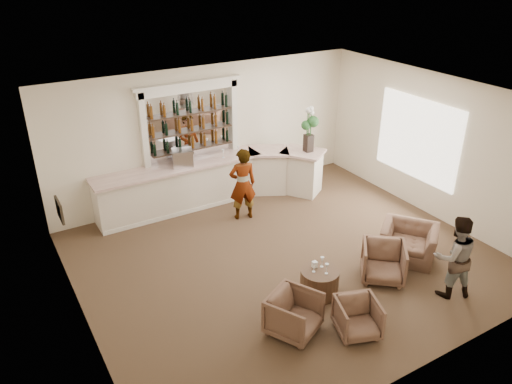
{
  "coord_description": "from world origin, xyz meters",
  "views": [
    {
      "loc": [
        -4.92,
        -7.06,
        5.71
      ],
      "look_at": [
        -0.2,
        0.9,
        1.18
      ],
      "focal_mm": 35.0,
      "sensor_mm": 36.0,
      "label": 1
    }
  ],
  "objects_px": {
    "sommelier": "(243,184)",
    "bar_counter": "(214,182)",
    "armchair_right": "(383,262)",
    "espresso_machine": "(182,158)",
    "cocktail_table": "(319,282)",
    "flower_vase": "(309,126)",
    "guest": "(455,257)",
    "armchair_far": "(409,242)",
    "armchair_left": "(294,314)",
    "armchair_center": "(358,318)"
  },
  "relations": [
    {
      "from": "armchair_far",
      "to": "espresso_machine",
      "type": "relative_size",
      "value": 2.36
    },
    {
      "from": "cocktail_table",
      "to": "espresso_machine",
      "type": "relative_size",
      "value": 1.55
    },
    {
      "from": "armchair_left",
      "to": "bar_counter",
      "type": "bearing_deg",
      "value": 51.42
    },
    {
      "from": "guest",
      "to": "flower_vase",
      "type": "distance_m",
      "value": 4.89
    },
    {
      "from": "armchair_left",
      "to": "armchair_center",
      "type": "distance_m",
      "value": 1.04
    },
    {
      "from": "armchair_center",
      "to": "armchair_far",
      "type": "relative_size",
      "value": 0.64
    },
    {
      "from": "flower_vase",
      "to": "guest",
      "type": "bearing_deg",
      "value": -93.1
    },
    {
      "from": "armchair_center",
      "to": "flower_vase",
      "type": "bearing_deg",
      "value": 82.53
    },
    {
      "from": "cocktail_table",
      "to": "armchair_left",
      "type": "height_order",
      "value": "armchair_left"
    },
    {
      "from": "sommelier",
      "to": "armchair_center",
      "type": "distance_m",
      "value": 4.43
    },
    {
      "from": "armchair_far",
      "to": "guest",
      "type": "bearing_deg",
      "value": -49.01
    },
    {
      "from": "guest",
      "to": "armchair_right",
      "type": "bearing_deg",
      "value": -30.81
    },
    {
      "from": "bar_counter",
      "to": "espresso_machine",
      "type": "xyz_separation_m",
      "value": [
        -0.75,
        0.05,
        0.77
      ]
    },
    {
      "from": "guest",
      "to": "espresso_machine",
      "type": "xyz_separation_m",
      "value": [
        -2.81,
        5.51,
        0.55
      ]
    },
    {
      "from": "armchair_right",
      "to": "armchair_far",
      "type": "bearing_deg",
      "value": 56.22
    },
    {
      "from": "armchair_right",
      "to": "flower_vase",
      "type": "xyz_separation_m",
      "value": [
        0.97,
        3.81,
        1.43
      ]
    },
    {
      "from": "cocktail_table",
      "to": "espresso_machine",
      "type": "xyz_separation_m",
      "value": [
        -0.77,
        4.3,
        1.09
      ]
    },
    {
      "from": "espresso_machine",
      "to": "flower_vase",
      "type": "relative_size",
      "value": 0.39
    },
    {
      "from": "sommelier",
      "to": "armchair_right",
      "type": "xyz_separation_m",
      "value": [
        1.11,
        -3.47,
        -0.49
      ]
    },
    {
      "from": "armchair_right",
      "to": "espresso_machine",
      "type": "bearing_deg",
      "value": 154.66
    },
    {
      "from": "cocktail_table",
      "to": "armchair_left",
      "type": "bearing_deg",
      "value": -148.39
    },
    {
      "from": "armchair_center",
      "to": "armchair_right",
      "type": "distance_m",
      "value": 1.7
    },
    {
      "from": "bar_counter",
      "to": "guest",
      "type": "xyz_separation_m",
      "value": [
        2.06,
        -5.46,
        0.22
      ]
    },
    {
      "from": "armchair_left",
      "to": "armchair_far",
      "type": "bearing_deg",
      "value": -16.23
    },
    {
      "from": "guest",
      "to": "bar_counter",
      "type": "bearing_deg",
      "value": -46.29
    },
    {
      "from": "sommelier",
      "to": "armchair_center",
      "type": "bearing_deg",
      "value": 98.99
    },
    {
      "from": "cocktail_table",
      "to": "flower_vase",
      "type": "distance_m",
      "value": 4.51
    },
    {
      "from": "cocktail_table",
      "to": "armchair_center",
      "type": "xyz_separation_m",
      "value": [
        -0.1,
        -1.16,
        0.06
      ]
    },
    {
      "from": "bar_counter",
      "to": "espresso_machine",
      "type": "bearing_deg",
      "value": 176.45
    },
    {
      "from": "armchair_center",
      "to": "armchair_far",
      "type": "xyz_separation_m",
      "value": [
        2.39,
        1.2,
        0.04
      ]
    },
    {
      "from": "armchair_left",
      "to": "armchair_center",
      "type": "bearing_deg",
      "value": -59.68
    },
    {
      "from": "bar_counter",
      "to": "armchair_center",
      "type": "xyz_separation_m",
      "value": [
        -0.08,
        -5.41,
        -0.26
      ]
    },
    {
      "from": "bar_counter",
      "to": "cocktail_table",
      "type": "height_order",
      "value": "bar_counter"
    },
    {
      "from": "sommelier",
      "to": "guest",
      "type": "bearing_deg",
      "value": 125.46
    },
    {
      "from": "bar_counter",
      "to": "armchair_left",
      "type": "height_order",
      "value": "bar_counter"
    },
    {
      "from": "flower_vase",
      "to": "armchair_far",
      "type": "bearing_deg",
      "value": -90.11
    },
    {
      "from": "armchair_center",
      "to": "espresso_machine",
      "type": "relative_size",
      "value": 1.5
    },
    {
      "from": "guest",
      "to": "armchair_left",
      "type": "height_order",
      "value": "guest"
    },
    {
      "from": "sommelier",
      "to": "bar_counter",
      "type": "bearing_deg",
      "value": -63.56
    },
    {
      "from": "bar_counter",
      "to": "armchair_right",
      "type": "relative_size",
      "value": 7.05
    },
    {
      "from": "armchair_far",
      "to": "armchair_right",
      "type": "bearing_deg",
      "value": -111.25
    },
    {
      "from": "sommelier",
      "to": "armchair_far",
      "type": "bearing_deg",
      "value": 136.23
    },
    {
      "from": "espresso_machine",
      "to": "armchair_far",
      "type": "bearing_deg",
      "value": -37.02
    },
    {
      "from": "armchair_right",
      "to": "espresso_machine",
      "type": "relative_size",
      "value": 1.78
    },
    {
      "from": "armchair_left",
      "to": "espresso_machine",
      "type": "bearing_deg",
      "value": 60.14
    },
    {
      "from": "sommelier",
      "to": "armchair_right",
      "type": "relative_size",
      "value": 2.13
    },
    {
      "from": "cocktail_table",
      "to": "armchair_left",
      "type": "distance_m",
      "value": 1.16
    },
    {
      "from": "sommelier",
      "to": "armchair_left",
      "type": "distance_m",
      "value": 4.04
    },
    {
      "from": "bar_counter",
      "to": "armchair_right",
      "type": "height_order",
      "value": "bar_counter"
    },
    {
      "from": "armchair_center",
      "to": "flower_vase",
      "type": "height_order",
      "value": "flower_vase"
    }
  ]
}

